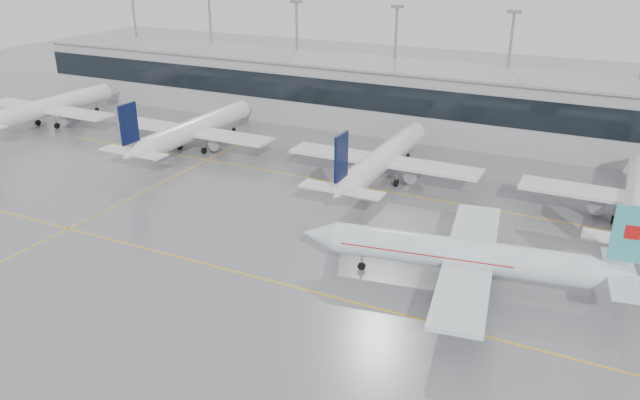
% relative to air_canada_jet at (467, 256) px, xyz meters
% --- Properties ---
extents(ground, '(320.00, 320.00, 0.00)m').
position_rel_air_canada_jet_xyz_m(ground, '(-19.04, -8.31, -3.53)').
color(ground, slate).
rests_on(ground, ground).
extents(taxi_line_main, '(120.00, 0.25, 0.01)m').
position_rel_air_canada_jet_xyz_m(taxi_line_main, '(-19.04, -8.31, -3.53)').
color(taxi_line_main, yellow).
rests_on(taxi_line_main, ground).
extents(taxi_line_north, '(120.00, 0.25, 0.01)m').
position_rel_air_canada_jet_xyz_m(taxi_line_north, '(-19.04, 21.69, -3.53)').
color(taxi_line_north, yellow).
rests_on(taxi_line_north, ground).
extents(taxi_line_cross, '(0.25, 60.00, 0.01)m').
position_rel_air_canada_jet_xyz_m(taxi_line_cross, '(-49.04, 6.69, -3.53)').
color(taxi_line_cross, yellow).
rests_on(taxi_line_cross, ground).
extents(terminal, '(180.00, 15.00, 12.00)m').
position_rel_air_canada_jet_xyz_m(terminal, '(-19.04, 53.69, 2.47)').
color(terminal, '#9A999D').
rests_on(terminal, ground).
extents(terminal_glass, '(180.00, 0.20, 5.00)m').
position_rel_air_canada_jet_xyz_m(terminal_glass, '(-19.04, 46.14, 3.97)').
color(terminal_glass, black).
rests_on(terminal_glass, ground).
extents(terminal_roof, '(182.00, 16.00, 0.40)m').
position_rel_air_canada_jet_xyz_m(terminal_roof, '(-19.04, 53.69, 8.67)').
color(terminal_roof, gray).
rests_on(terminal_roof, ground).
extents(light_masts, '(156.40, 1.00, 22.60)m').
position_rel_air_canada_jet_xyz_m(light_masts, '(-19.04, 59.69, 9.81)').
color(light_masts, gray).
rests_on(light_masts, ground).
extents(air_canada_jet, '(35.80, 28.69, 11.17)m').
position_rel_air_canada_jet_xyz_m(air_canada_jet, '(0.00, 0.00, 0.00)').
color(air_canada_jet, silver).
rests_on(air_canada_jet, ground).
extents(parked_jet_a, '(29.64, 36.96, 11.72)m').
position_rel_air_canada_jet_xyz_m(parked_jet_a, '(-89.04, 25.38, 0.18)').
color(parked_jet_a, white).
rests_on(parked_jet_a, ground).
extents(parked_jet_b, '(29.64, 36.96, 11.72)m').
position_rel_air_canada_jet_xyz_m(parked_jet_b, '(-54.04, 25.38, 0.18)').
color(parked_jet_b, white).
rests_on(parked_jet_b, ground).
extents(parked_jet_c, '(29.64, 36.96, 11.72)m').
position_rel_air_canada_jet_xyz_m(parked_jet_c, '(-19.04, 25.38, 0.18)').
color(parked_jet_c, white).
rests_on(parked_jet_c, ground).
extents(parked_jet_d, '(29.64, 36.96, 11.72)m').
position_rel_air_canada_jet_xyz_m(parked_jet_d, '(15.96, 25.38, 0.18)').
color(parked_jet_d, white).
rests_on(parked_jet_d, ground).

